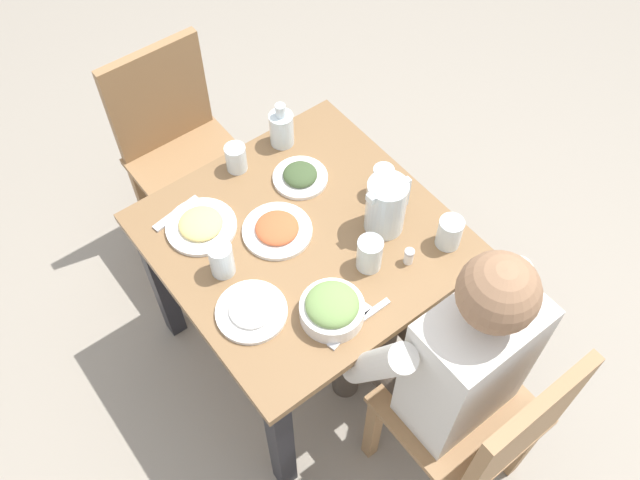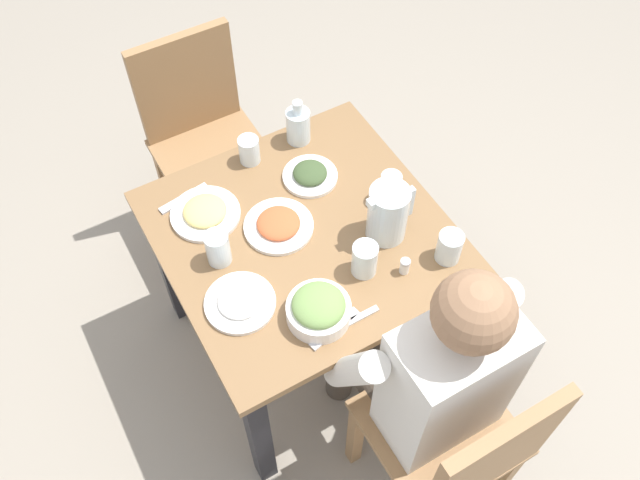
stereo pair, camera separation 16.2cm
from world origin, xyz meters
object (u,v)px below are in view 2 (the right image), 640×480
water_glass_center (390,188)px  dining_table (304,256)px  plate_fries (205,212)px  water_glass_near_left (365,259)px  plate_rice_curry (279,225)px  plate_yoghurt (240,302)px  chair_near (460,446)px  water_glass_far_left (249,150)px  salad_bowl (319,309)px  water_glass_near_right (218,248)px  oil_carafe (298,127)px  water_pitcher (388,213)px  salt_shaker (405,266)px  water_glass_by_pitcher (449,247)px  diner_near (424,364)px  plate_dolmas (310,174)px  chair_far (203,134)px

water_glass_center → dining_table: bearing=176.5°
plate_fries → water_glass_near_left: (0.32, -0.41, 0.04)m
plate_rice_curry → plate_yoghurt: bearing=-140.1°
chair_near → water_glass_far_left: 1.10m
salad_bowl → water_glass_far_left: size_ratio=1.92×
water_glass_near_right → oil_carafe: size_ratio=0.69×
dining_table → oil_carafe: size_ratio=5.07×
water_pitcher → salt_shaker: water_pitcher is taller
salad_bowl → water_glass_by_pitcher: (0.43, -0.02, 0.01)m
diner_near → salt_shaker: size_ratio=21.93×
plate_fries → water_glass_near_left: bearing=-52.4°
dining_table → salad_bowl: 0.34m
chair_near → water_glass_near_right: 0.88m
plate_dolmas → plate_yoghurt: 0.50m
plate_rice_curry → plate_yoghurt: size_ratio=1.05×
plate_yoghurt → oil_carafe: size_ratio=1.23×
plate_yoghurt → water_pitcher: bearing=0.8°
diner_near → oil_carafe: (0.08, 0.87, 0.12)m
plate_yoghurt → diner_near: bearing=-46.9°
chair_near → salt_shaker: bearing=78.2°
water_glass_near_left → water_glass_center: bearing=41.6°
chair_near → water_glass_center: chair_near is taller
chair_near → water_glass_far_left: chair_near is taller
water_pitcher → water_glass_by_pitcher: water_pitcher is taller
salad_bowl → water_glass_center: (0.40, 0.25, 0.01)m
dining_table → salad_bowl: bearing=-110.5°
plate_rice_curry → water_glass_center: size_ratio=1.98×
plate_rice_curry → oil_carafe: bearing=51.9°
dining_table → plate_dolmas: 0.26m
salad_bowl → plate_dolmas: bearing=63.4°
water_glass_near_left → salad_bowl: bearing=-160.2°
plate_dolmas → water_glass_near_right: size_ratio=1.56×
plate_fries → plate_yoghurt: plate_fries is taller
water_pitcher → water_glass_far_left: water_pitcher is taller
water_glass_near_left → salt_shaker: (0.10, -0.06, -0.03)m
diner_near → water_pitcher: 0.44m
plate_dolmas → water_glass_far_left: water_glass_far_left is taller
water_pitcher → water_glass_near_right: 0.50m
chair_near → water_glass_by_pitcher: bearing=61.8°
diner_near → water_glass_far_left: (-0.10, 0.86, 0.11)m
plate_dolmas → salt_shaker: 0.45m
plate_rice_curry → water_glass_far_left: water_glass_far_left is taller
salad_bowl → water_glass_center: water_glass_center is taller
chair_far → plate_yoghurt: chair_far is taller
water_pitcher → water_glass_near_left: size_ratio=1.71×
chair_near → plate_yoghurt: chair_near is taller
water_glass_center → salt_shaker: water_glass_center is taller
plate_rice_curry → oil_carafe: oil_carafe is taller
water_pitcher → salad_bowl: size_ratio=1.05×
plate_dolmas → water_glass_by_pitcher: water_glass_by_pitcher is taller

